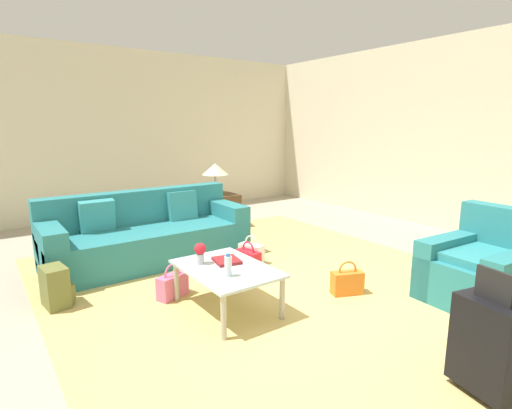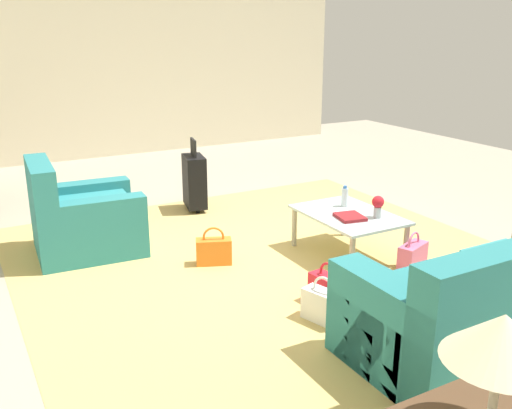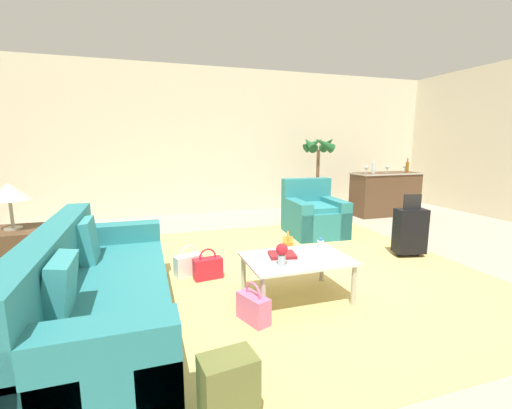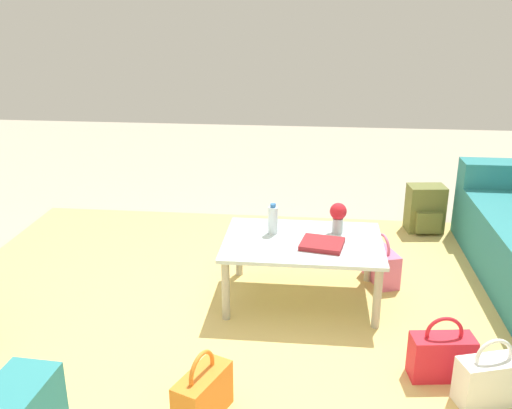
{
  "view_description": "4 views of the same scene",
  "coord_description": "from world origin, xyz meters",
  "px_view_note": "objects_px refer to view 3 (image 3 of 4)",
  "views": [
    {
      "loc": [
        2.62,
        -2.31,
        1.71
      ],
      "look_at": [
        -0.13,
        -0.35,
        1.04
      ],
      "focal_mm": 28.0,
      "sensor_mm": 36.0,
      "label": 1
    },
    {
      "loc": [
        -4.37,
        2.68,
        2.07
      ],
      "look_at": [
        -0.37,
        0.46,
        0.64
      ],
      "focal_mm": 40.0,
      "sensor_mm": 36.0,
      "label": 2
    },
    {
      "loc": [
        -1.77,
        -3.4,
        1.51
      ],
      "look_at": [
        -0.63,
        0.08,
        0.86
      ],
      "focal_mm": 24.0,
      "sensor_mm": 36.0,
      "label": 3
    },
    {
      "loc": [
        -0.45,
        2.84,
        1.85
      ],
      "look_at": [
        -0.11,
        -0.38,
        0.69
      ],
      "focal_mm": 40.0,
      "sensor_mm": 36.0,
      "label": 4
    }
  ],
  "objects_px": {
    "potted_palm": "(318,172)",
    "bar_console": "(385,193)",
    "wine_glass_leftmost": "(367,168)",
    "handbag_pink": "(253,308)",
    "handbag_orange": "(288,247)",
    "armchair": "(313,216)",
    "water_bottle": "(320,249)",
    "wine_glass_left_of_centre": "(387,167)",
    "backpack_olive": "(228,391)",
    "coffee_table": "(297,263)",
    "couch": "(94,299)",
    "handbag_red": "(208,268)",
    "table_lamp": "(9,193)",
    "suitcase_black": "(410,230)",
    "handbag_white": "(189,264)",
    "wine_bottle_clear": "(373,168)",
    "flower_vase": "(282,252)",
    "side_table": "(17,253)",
    "wine_bottle_amber": "(407,167)",
    "wine_glass_right_of_centre": "(405,167)"
  },
  "relations": [
    {
      "from": "wine_glass_left_of_centre",
      "to": "backpack_olive",
      "type": "xyz_separation_m",
      "value": [
        -4.5,
        -4.37,
        -0.82
      ]
    },
    {
      "from": "coffee_table",
      "to": "backpack_olive",
      "type": "height_order",
      "value": "coffee_table"
    },
    {
      "from": "suitcase_black",
      "to": "table_lamp",
      "type": "bearing_deg",
      "value": 170.54
    },
    {
      "from": "coffee_table",
      "to": "suitcase_black",
      "type": "bearing_deg",
      "value": 19.29
    },
    {
      "from": "wine_glass_left_of_centre",
      "to": "handbag_white",
      "type": "relative_size",
      "value": 0.43
    },
    {
      "from": "side_table",
      "to": "table_lamp",
      "type": "xyz_separation_m",
      "value": [
        -0.0,
        0.0,
        0.7
      ]
    },
    {
      "from": "suitcase_black",
      "to": "potted_palm",
      "type": "xyz_separation_m",
      "value": [
        0.2,
        3.0,
        0.55
      ]
    },
    {
      "from": "armchair",
      "to": "potted_palm",
      "type": "distance_m",
      "value": 1.87
    },
    {
      "from": "handbag_red",
      "to": "backpack_olive",
      "type": "xyz_separation_m",
      "value": [
        -0.26,
        -2.05,
        0.06
      ]
    },
    {
      "from": "couch",
      "to": "coffee_table",
      "type": "xyz_separation_m",
      "value": [
        1.8,
        0.1,
        0.06
      ]
    },
    {
      "from": "couch",
      "to": "potted_palm",
      "type": "distance_m",
      "value": 5.55
    },
    {
      "from": "suitcase_black",
      "to": "handbag_red",
      "type": "height_order",
      "value": "suitcase_black"
    },
    {
      "from": "wine_bottle_amber",
      "to": "handbag_white",
      "type": "xyz_separation_m",
      "value": [
        -4.86,
        -2.05,
        -0.89
      ]
    },
    {
      "from": "wine_bottle_amber",
      "to": "handbag_red",
      "type": "xyz_separation_m",
      "value": [
        -4.67,
        -2.23,
        -0.89
      ]
    },
    {
      "from": "table_lamp",
      "to": "handbag_orange",
      "type": "bearing_deg",
      "value": -5.53
    },
    {
      "from": "wine_glass_leftmost",
      "to": "wine_bottle_clear",
      "type": "distance_m",
      "value": 0.14
    },
    {
      "from": "bar_console",
      "to": "wine_bottle_clear",
      "type": "distance_m",
      "value": 0.71
    },
    {
      "from": "wine_glass_leftmost",
      "to": "handbag_pink",
      "type": "bearing_deg",
      "value": -136.09
    },
    {
      "from": "water_bottle",
      "to": "wine_glass_left_of_centre",
      "type": "xyz_separation_m",
      "value": [
        3.3,
        3.18,
        0.5
      ]
    },
    {
      "from": "handbag_red",
      "to": "armchair",
      "type": "bearing_deg",
      "value": 34.72
    },
    {
      "from": "couch",
      "to": "backpack_olive",
      "type": "distance_m",
      "value": 1.44
    },
    {
      "from": "wine_bottle_clear",
      "to": "water_bottle",
      "type": "bearing_deg",
      "value": -133.02
    },
    {
      "from": "armchair",
      "to": "water_bottle",
      "type": "relative_size",
      "value": 4.96
    },
    {
      "from": "table_lamp",
      "to": "potted_palm",
      "type": "height_order",
      "value": "potted_palm"
    },
    {
      "from": "wine_bottle_clear",
      "to": "handbag_pink",
      "type": "height_order",
      "value": "wine_bottle_clear"
    },
    {
      "from": "coffee_table",
      "to": "wine_bottle_clear",
      "type": "relative_size",
      "value": 3.35
    },
    {
      "from": "wine_glass_leftmost",
      "to": "wine_bottle_clear",
      "type": "height_order",
      "value": "wine_bottle_clear"
    },
    {
      "from": "bar_console",
      "to": "suitcase_black",
      "type": "xyz_separation_m",
      "value": [
        -1.5,
        -2.4,
        -0.11
      ]
    },
    {
      "from": "table_lamp",
      "to": "suitcase_black",
      "type": "height_order",
      "value": "table_lamp"
    },
    {
      "from": "potted_palm",
      "to": "handbag_red",
      "type": "bearing_deg",
      "value": -134.97
    },
    {
      "from": "handbag_orange",
      "to": "bar_console",
      "type": "bearing_deg",
      "value": 31.86
    },
    {
      "from": "flower_vase",
      "to": "handbag_orange",
      "type": "distance_m",
      "value": 1.54
    },
    {
      "from": "handbag_red",
      "to": "backpack_olive",
      "type": "relative_size",
      "value": 0.89
    },
    {
      "from": "wine_glass_leftmost",
      "to": "table_lamp",
      "type": "bearing_deg",
      "value": -164.5
    },
    {
      "from": "suitcase_black",
      "to": "backpack_olive",
      "type": "xyz_separation_m",
      "value": [
        -3.0,
        -1.99,
        -0.16
      ]
    },
    {
      "from": "handbag_white",
      "to": "backpack_olive",
      "type": "relative_size",
      "value": 0.89
    },
    {
      "from": "side_table",
      "to": "handbag_white",
      "type": "distance_m",
      "value": 1.95
    },
    {
      "from": "wine_bottle_clear",
      "to": "handbag_white",
      "type": "distance_m",
      "value": 4.6
    },
    {
      "from": "backpack_olive",
      "to": "bar_console",
      "type": "bearing_deg",
      "value": 44.28
    },
    {
      "from": "handbag_white",
      "to": "wine_glass_left_of_centre",
      "type": "bearing_deg",
      "value": 25.81
    },
    {
      "from": "wine_glass_right_of_centre",
      "to": "handbag_pink",
      "type": "distance_m",
      "value": 5.76
    },
    {
      "from": "wine_glass_leftmost",
      "to": "flower_vase",
      "type": "bearing_deg",
      "value": -134.7
    },
    {
      "from": "wine_bottle_clear",
      "to": "handbag_orange",
      "type": "distance_m",
      "value": 3.33
    },
    {
      "from": "flower_vase",
      "to": "wine_glass_right_of_centre",
      "type": "height_order",
      "value": "wine_glass_right_of_centre"
    },
    {
      "from": "wine_glass_right_of_centre",
      "to": "side_table",
      "type": "bearing_deg",
      "value": -166.5
    },
    {
      "from": "wine_glass_left_of_centre",
      "to": "handbag_pink",
      "type": "xyz_separation_m",
      "value": [
        -4.04,
        -3.39,
        -0.89
      ]
    },
    {
      "from": "potted_palm",
      "to": "bar_console",
      "type": "bearing_deg",
      "value": -24.78
    },
    {
      "from": "armchair",
      "to": "handbag_pink",
      "type": "distance_m",
      "value": 3.1
    },
    {
      "from": "side_table",
      "to": "wine_bottle_amber",
      "type": "xyz_separation_m",
      "value": [
        6.73,
        1.49,
        0.74
      ]
    },
    {
      "from": "armchair",
      "to": "flower_vase",
      "type": "xyz_separation_m",
      "value": [
        -1.52,
        -2.32,
        0.24
      ]
    }
  ]
}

